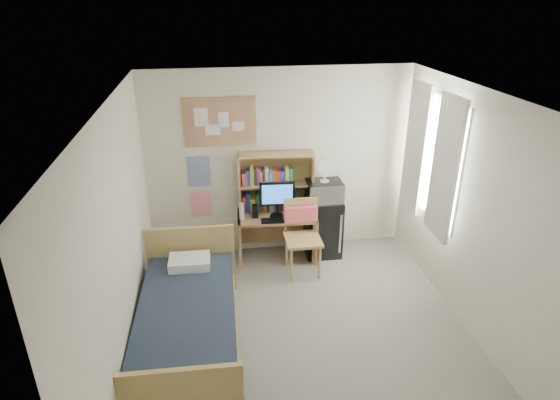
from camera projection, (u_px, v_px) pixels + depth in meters
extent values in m
cube|color=gray|center=(309.00, 342.00, 5.06)|extent=(3.60, 4.20, 0.02)
cube|color=white|center=(317.00, 102.00, 3.99)|extent=(3.60, 4.20, 0.02)
cube|color=silver|center=(279.00, 164.00, 6.41)|extent=(3.60, 0.04, 2.60)
cube|color=silver|center=(120.00, 251.00, 4.27)|extent=(0.04, 4.20, 2.60)
cube|color=silver|center=(485.00, 223.00, 4.78)|extent=(0.04, 4.20, 2.60)
cube|color=white|center=(431.00, 157.00, 5.73)|extent=(0.10, 1.40, 1.70)
cube|color=white|center=(445.00, 169.00, 5.37)|extent=(0.04, 0.55, 1.70)
cube|color=white|center=(415.00, 148.00, 6.09)|extent=(0.04, 0.55, 1.70)
cube|color=#AC7C5A|center=(220.00, 122.00, 6.03)|extent=(0.94, 0.03, 0.64)
cube|color=#27449C|center=(198.00, 172.00, 6.27)|extent=(0.30, 0.01, 0.42)
cube|color=#F32A4D|center=(201.00, 203.00, 6.46)|extent=(0.28, 0.01, 0.36)
cube|color=tan|center=(277.00, 236.00, 6.53)|extent=(1.11, 0.60, 0.67)
cube|color=tan|center=(303.00, 239.00, 6.10)|extent=(0.51, 0.51, 1.01)
cube|color=black|center=(322.00, 226.00, 6.62)|extent=(0.50, 0.50, 0.83)
cube|color=#1A222F|center=(188.00, 328.00, 4.84)|extent=(1.08, 2.06, 0.56)
cube|color=tan|center=(276.00, 182.00, 6.36)|extent=(1.03, 0.32, 0.83)
cube|color=black|center=(277.00, 200.00, 6.24)|extent=(0.47, 0.07, 0.50)
cube|color=black|center=(278.00, 220.00, 6.21)|extent=(0.46, 0.17, 0.02)
cube|color=black|center=(255.00, 211.00, 6.27)|extent=(0.08, 0.08, 0.19)
cube|color=black|center=(299.00, 210.00, 6.33)|extent=(0.07, 0.07, 0.17)
cylinder|color=white|center=(242.00, 211.00, 6.21)|extent=(0.07, 0.07, 0.24)
cube|color=#FA5F64|center=(301.00, 213.00, 6.17)|extent=(0.44, 0.14, 0.21)
cube|color=#B9BABE|center=(324.00, 191.00, 6.38)|extent=(0.48, 0.37, 0.27)
cylinder|color=white|center=(325.00, 171.00, 6.25)|extent=(0.26, 0.26, 0.32)
cube|color=white|center=(189.00, 262.00, 5.38)|extent=(0.47, 0.34, 0.11)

